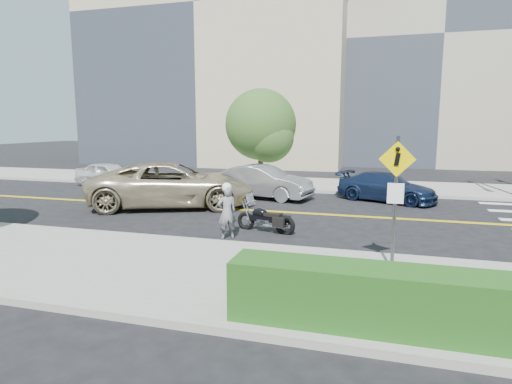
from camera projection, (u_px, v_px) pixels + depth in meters
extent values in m
plane|color=black|center=(276.00, 212.00, 16.81)|extent=(120.00, 120.00, 0.00)
cube|color=#9E9B91|center=(199.00, 273.00, 9.68)|extent=(60.00, 5.00, 0.15)
cube|color=#9E9B91|center=(307.00, 184.00, 23.91)|extent=(60.00, 5.00, 0.15)
cube|color=tan|center=(226.00, 22.00, 38.47)|extent=(22.00, 14.00, 25.00)
cube|color=#A39984|center=(433.00, 49.00, 37.72)|extent=(18.00, 14.00, 20.00)
cylinder|color=#4C4C51|center=(395.00, 204.00, 9.42)|extent=(0.08, 0.08, 3.00)
cube|color=#F9D800|center=(397.00, 159.00, 9.23)|extent=(0.78, 0.03, 0.78)
cube|color=white|center=(395.00, 193.00, 9.35)|extent=(0.35, 0.03, 0.45)
imported|color=#A8A7AC|center=(227.00, 213.00, 12.72)|extent=(0.70, 0.66, 1.60)
sphere|color=white|center=(227.00, 187.00, 12.60)|extent=(0.29, 0.29, 0.29)
imported|color=#BCAB8A|center=(172.00, 185.00, 17.70)|extent=(7.37, 5.39, 1.86)
imported|color=white|center=(109.00, 174.00, 23.56)|extent=(4.13, 2.14, 1.34)
imported|color=gray|center=(262.00, 182.00, 19.80)|extent=(4.87, 2.57, 1.53)
imported|color=#19294D|center=(386.00, 187.00, 19.00)|extent=(4.71, 3.29, 1.27)
cylinder|color=#382619|center=(261.00, 147.00, 23.70)|extent=(0.28, 0.28, 4.34)
sphere|color=#31561B|center=(261.00, 125.00, 23.51)|extent=(3.91, 3.91, 3.91)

